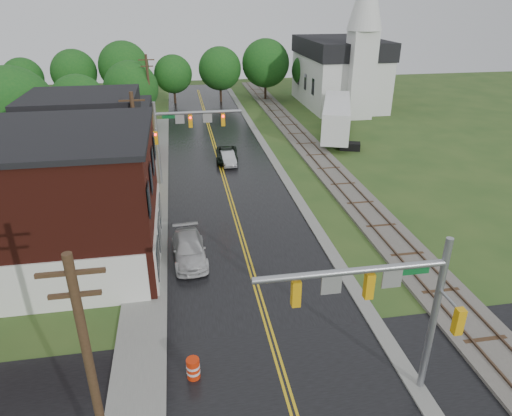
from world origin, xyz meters
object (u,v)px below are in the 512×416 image
object	(u,v)px
construction_barrel	(193,369)
tree_left_b	(15,112)
suv_dark	(227,155)
brick_building	(31,203)
sedan_silver	(228,158)
tree_left_e	(132,90)
church	(342,66)
pickup_white	(189,249)
utility_pole_a	(92,376)
utility_pole_c	(149,93)
tree_left_c	(80,105)
semi_trailer	(336,117)
utility_pole_b	(138,151)
traffic_signal_near	(387,296)
traffic_signal_far	(182,128)

from	to	relation	value
construction_barrel	tree_left_b	bearing A→B (deg)	116.80
suv_dark	construction_barrel	world-z (taller)	suv_dark
brick_building	suv_dark	xyz separation A→B (m)	(13.28, 17.24, -3.52)
brick_building	sedan_silver	size ratio (longest dim) A/B	3.93
tree_left_e	church	bearing A→B (deg)	15.20
brick_building	pickup_white	size ratio (longest dim) A/B	2.93
utility_pole_a	utility_pole_c	bearing A→B (deg)	90.00
tree_left_c	semi_trailer	size ratio (longest dim) A/B	0.57
utility_pole_c	brick_building	bearing A→B (deg)	-101.09
brick_building	construction_barrel	distance (m)	14.35
sedan_silver	tree_left_e	bearing A→B (deg)	121.17
utility_pole_b	tree_left_c	xyz separation A→B (m)	(-7.05, 17.90, -0.21)
church	construction_barrel	world-z (taller)	church
utility_pole_c	tree_left_b	xyz separation A→B (m)	(-11.05, -12.10, 1.00)
utility_pole_c	sedan_silver	world-z (taller)	utility_pole_c
utility_pole_c	tree_left_b	size ratio (longest dim) A/B	0.93
utility_pole_c	construction_barrel	bearing A→B (deg)	-85.74
church	utility_pole_b	bearing A→B (deg)	-130.18
tree_left_c	construction_barrel	world-z (taller)	tree_left_c
tree_left_e	sedan_silver	xyz separation A→B (m)	(9.65, -14.63, -4.21)
utility_pole_a	pickup_white	world-z (taller)	utility_pole_a
tree_left_b	tree_left_e	bearing A→B (deg)	57.26
sedan_silver	construction_barrel	bearing A→B (deg)	-101.92
utility_pole_c	pickup_white	distance (m)	30.42
traffic_signal_near	traffic_signal_far	xyz separation A→B (m)	(-6.94, 25.00, 0.01)
traffic_signal_near	utility_pole_b	size ratio (longest dim) A/B	0.82
traffic_signal_far	pickup_white	bearing A→B (deg)	-90.65
utility_pole_c	construction_barrel	xyz separation A→B (m)	(2.97, -39.85, -4.21)
brick_building	traffic_signal_near	distance (m)	20.60
brick_building	tree_left_b	world-z (taller)	tree_left_b
traffic_signal_near	semi_trailer	distance (m)	38.04
utility_pole_a	sedan_silver	distance (m)	32.44
church	construction_barrel	size ratio (longest dim) A/B	19.74
utility_pole_b	tree_left_e	world-z (taller)	utility_pole_b
tree_left_c	utility_pole_b	bearing A→B (deg)	-68.51
church	sedan_silver	world-z (taller)	church
church	traffic_signal_near	xyz separation A→B (m)	(-16.53, -51.74, -0.87)
tree_left_c	traffic_signal_near	bearing A→B (deg)	-65.44
utility_pole_b	semi_trailer	size ratio (longest dim) A/B	0.67
sedan_silver	tree_left_b	bearing A→B (deg)	175.83
traffic_signal_far	utility_pole_b	world-z (taller)	utility_pole_b
utility_pole_c	suv_dark	xyz separation A→B (m)	(7.60, -11.76, -4.09)
tree_left_b	sedan_silver	world-z (taller)	tree_left_b
tree_left_e	suv_dark	xyz separation A→B (m)	(9.65, -13.65, -4.19)
tree_left_e	sedan_silver	distance (m)	18.02
traffic_signal_far	semi_trailer	bearing A→B (deg)	32.94
tree_left_e	utility_pole_c	bearing A→B (deg)	-42.84
utility_pole_c	tree_left_b	world-z (taller)	tree_left_b
pickup_white	traffic_signal_far	bearing A→B (deg)	86.12
utility_pole_c	suv_dark	distance (m)	14.59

